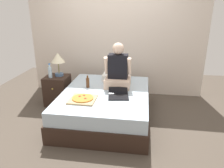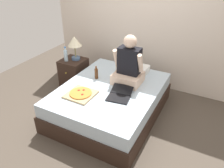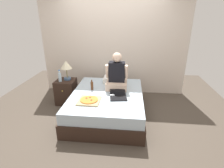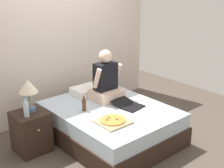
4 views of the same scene
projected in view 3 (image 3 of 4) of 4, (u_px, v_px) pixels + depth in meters
ground_plane at (107, 114)px, 3.77m from camera, size 5.73×5.73×0.00m
wall_back at (113, 46)px, 4.50m from camera, size 3.73×0.12×2.50m
bed at (107, 104)px, 3.68m from camera, size 1.48×1.87×0.50m
nightstand_left at (66, 91)px, 4.17m from camera, size 0.44×0.47×0.57m
lamp_on_left_nightstand at (66, 66)px, 3.99m from camera, size 0.26×0.26×0.45m
water_bottle at (60, 77)px, 3.95m from camera, size 0.07×0.07×0.28m
pillow at (115, 80)px, 4.15m from camera, size 0.52×0.34×0.12m
person_seated at (117, 76)px, 3.73m from camera, size 0.47×0.40×0.78m
laptop at (118, 96)px, 3.40m from camera, size 0.38×0.46×0.07m
pizza_box at (89, 100)px, 3.24m from camera, size 0.40×0.40×0.05m
beer_bottle_on_bed at (92, 86)px, 3.72m from camera, size 0.06×0.06×0.22m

